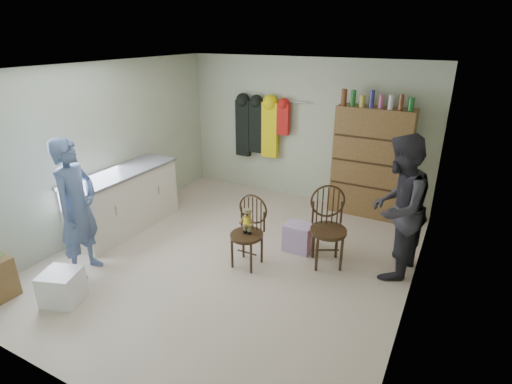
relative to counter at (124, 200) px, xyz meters
The scene contains 11 objects.
ground_plane 2.01m from the counter, ahead, with size 5.00×5.00×0.00m, color beige.
room_walls 2.30m from the counter, 15.25° to the left, with size 5.00×5.00×5.00m.
counter is the anchor object (origin of this frame).
plastic_tub 1.88m from the counter, 67.35° to the right, with size 0.40×0.38×0.38m, color white.
chair_front 2.21m from the counter, ahead, with size 0.43×0.43×0.95m.
chair_far 3.14m from the counter, ahead, with size 0.64×0.64×1.06m.
striped_bag 2.74m from the counter, 13.09° to the left, with size 0.38×0.29×0.40m, color pink.
person_left 1.30m from the counter, 68.80° to the right, with size 0.64×0.42×1.77m, color #4F6492.
person_right 3.98m from the counter, ahead, with size 0.88×0.69×1.82m, color #2D2B33.
dresser 3.96m from the counter, 35.69° to the left, with size 1.20×0.39×2.07m.
coat_rack 2.74m from the counter, 64.76° to the left, with size 1.42×0.12×1.09m.
Camera 1 is at (2.50, -4.04, 2.89)m, focal length 28.00 mm.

